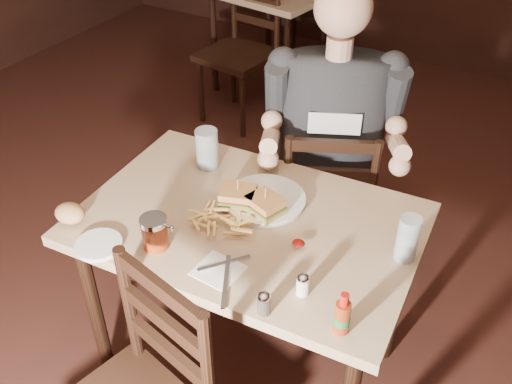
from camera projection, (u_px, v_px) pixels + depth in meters
The scene contains 22 objects.
room_shell at pixel (145, 53), 1.41m from camera, with size 7.00×7.00×7.00m.
main_table at pixel (249, 240), 1.93m from camera, with size 1.14×0.80×0.77m.
chair_far at pixel (325, 203), 2.48m from camera, with size 0.40×0.44×0.88m, color black, non-canonical shape.
bg_chair_far at pixel (309, 10), 4.48m from camera, with size 0.40×0.43×0.86m, color black, non-canonical shape.
bg_chair_near at pixel (237, 55), 3.69m from camera, with size 0.43×0.47×0.93m, color black, non-canonical shape.
diner at pixel (335, 109), 2.15m from camera, with size 0.55×0.43×0.95m, color #292A2E, non-canonical shape.
dinner_plate at pixel (265, 201), 1.94m from camera, with size 0.27×0.27×0.02m, color white.
sandwich_left at pixel (265, 201), 1.85m from camera, with size 0.11×0.09×0.10m, color tan, non-canonical shape.
sandwich_right at pixel (238, 192), 1.89m from camera, with size 0.11×0.09×0.10m, color tan, non-canonical shape.
fries_pile at pixel (219, 221), 1.82m from camera, with size 0.25×0.17×0.04m, color #EFBF63, non-canonical shape.
ketchup_dollop at pixel (298, 243), 1.75m from camera, with size 0.04×0.04×0.01m, color maroon.
glass_left at pixel (207, 149), 2.08m from camera, with size 0.08×0.08×0.15m, color silver.
glass_right at pixel (407, 238), 1.69m from camera, with size 0.07×0.07×0.15m, color silver.
hot_sauce at pixel (343, 313), 1.47m from camera, with size 0.04×0.04×0.14m, color maroon, non-canonical shape.
salt_shaker at pixel (303, 285), 1.59m from camera, with size 0.04×0.04×0.07m, color white, non-canonical shape.
pepper_shaker at pixel (264, 304), 1.54m from camera, with size 0.04×0.04×0.07m, color #38332D, non-canonical shape.
syrup_dispenser at pixel (155, 232), 1.74m from camera, with size 0.08×0.08×0.11m, color maroon, non-canonical shape.
napkin at pixel (218, 270), 1.69m from camera, with size 0.13×0.12×0.00m, color white.
knife at pixel (226, 281), 1.65m from camera, with size 0.01×0.21×0.01m, color silver.
fork at pixel (224, 263), 1.70m from camera, with size 0.01×0.17×0.01m, color silver.
side_plate at pixel (99, 246), 1.77m from camera, with size 0.14×0.14×0.01m, color white.
bread_roll at pixel (70, 213), 1.84m from camera, with size 0.10×0.08×0.06m, color tan.
Camera 1 is at (0.90, -1.03, 1.97)m, focal length 40.00 mm.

